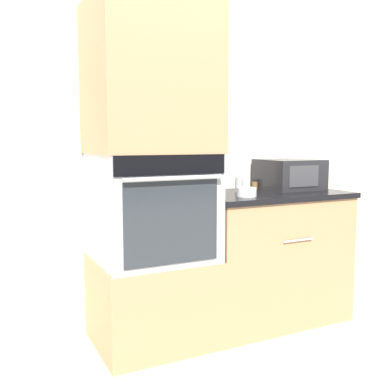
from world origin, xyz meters
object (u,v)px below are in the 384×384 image
Objects in this scene: wall_oven at (152,207)px; condiment_jar_far at (216,187)px; condiment_jar_mid at (255,184)px; microwave at (289,174)px; condiment_jar_near at (239,185)px; bowl at (246,192)px; knife_block at (210,177)px.

wall_oven reaches higher than condiment_jar_far.
microwave is at bearing -26.31° from condiment_jar_mid.
condiment_jar_near is (0.66, 0.09, 0.09)m from wall_oven.
bowl is 0.45m from condiment_jar_mid.
condiment_jar_mid is (0.41, 0.08, -0.07)m from knife_block.
condiment_jar_mid is at bearing 2.62° from condiment_jar_far.
condiment_jar_far is at bearing 18.62° from wall_oven.
bowl is (0.57, -0.14, 0.07)m from wall_oven.
condiment_jar_far is (-0.04, 0.32, 0.00)m from bowl.
wall_oven reaches higher than bowl.
microwave is at bearing -2.75° from knife_block.
microwave is 1.58× the size of knife_block.
wall_oven is 1.67× the size of microwave.
microwave reaches higher than condiment_jar_mid.
condiment_jar_far is (-0.33, -0.02, -0.00)m from condiment_jar_mid.
bowl is at bearing -83.54° from condiment_jar_far.
wall_oven reaches higher than condiment_jar_near.
wall_oven is 9.54× the size of condiment_jar_mid.
knife_block is (0.45, 0.12, 0.15)m from wall_oven.
wall_oven reaches higher than microwave.
knife_block is at bearing 114.18° from bowl.
knife_block is 3.95× the size of condiment_jar_far.
wall_oven is 1.09m from microwave.
bowl is 1.94× the size of condiment_jar_far.
condiment_jar_mid is at bearing 10.76° from knife_block.
condiment_jar_near reaches higher than bowl.
condiment_jar_far is at bearing -177.38° from condiment_jar_mid.
microwave is 0.25m from condiment_jar_mid.
knife_block is 0.42m from condiment_jar_mid.
bowl is 0.33m from condiment_jar_far.
knife_block is 3.62× the size of condiment_jar_mid.
wall_oven is 0.59m from bowl.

